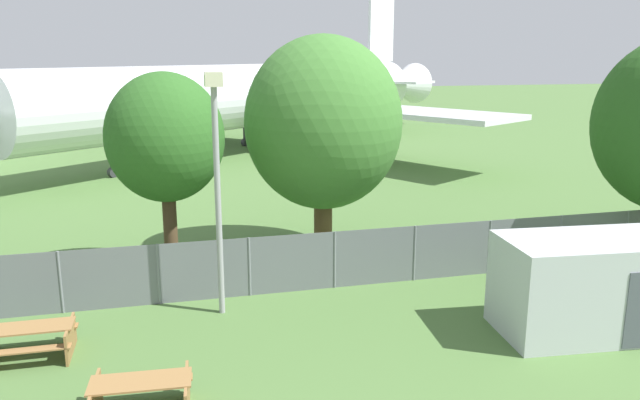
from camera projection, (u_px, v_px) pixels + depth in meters
perimeter_fence at (250, 267)px, 17.92m from camera, size 56.07×0.07×1.75m
airplane at (257, 96)px, 43.82m from camera, size 38.09×31.99×12.59m
portable_cabin at (589, 286)px, 15.53m from camera, size 4.61×2.70×2.44m
picnic_bench_near_cabin at (141, 394)px, 11.98m from camera, size 2.01×1.52×0.76m
picnic_bench_open_grass at (30, 338)px, 14.33m from camera, size 1.96×1.43×0.76m
tree_left_of_cabin at (323, 123)px, 20.93m from camera, size 5.30×5.30×7.50m
tree_behind_benches at (165, 138)px, 18.88m from camera, size 3.59×3.59×6.35m
light_mast at (217, 167)px, 16.01m from camera, size 0.44×0.44×6.41m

